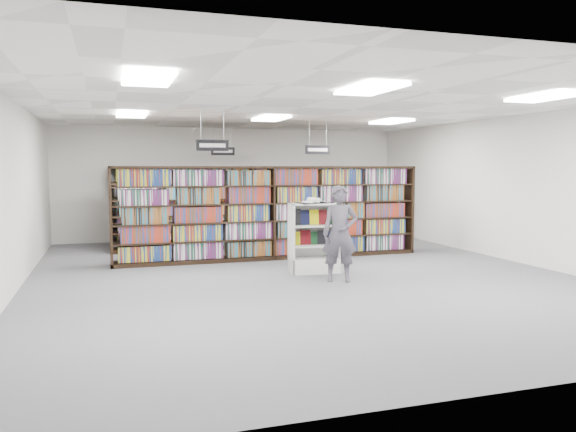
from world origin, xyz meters
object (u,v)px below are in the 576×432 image
object	(u,v)px
bookshelf_row_near	(271,213)
open_book	(314,202)
endcap_display	(314,249)
shopper	(340,234)

from	to	relation	value
bookshelf_row_near	open_book	world-z (taller)	bookshelf_row_near
bookshelf_row_near	endcap_display	bearing A→B (deg)	-79.37
bookshelf_row_near	shopper	distance (m)	2.88
shopper	bookshelf_row_near	bearing A→B (deg)	118.28
bookshelf_row_near	open_book	bearing A→B (deg)	-80.01
bookshelf_row_near	shopper	world-z (taller)	bookshelf_row_near
open_book	bookshelf_row_near	bearing A→B (deg)	88.79
open_book	shopper	size ratio (longest dim) A/B	0.43
endcap_display	open_book	xyz separation A→B (m)	(-0.01, -0.04, 0.93)
endcap_display	shopper	xyz separation A→B (m)	(0.13, -0.98, 0.40)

